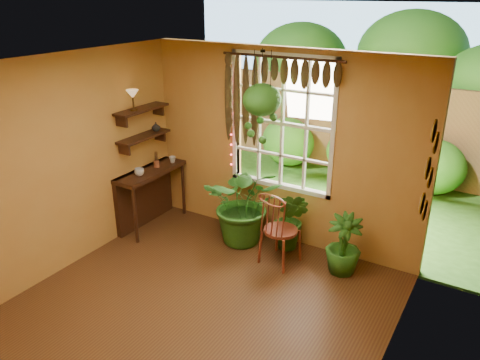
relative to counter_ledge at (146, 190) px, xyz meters
The scene contains 23 objects.
floor 2.55m from the counter_ledge, 39.96° to the right, with size 4.50×4.50×0.00m, color #513217.
ceiling 3.29m from the counter_ledge, 39.96° to the right, with size 4.50×4.50×0.00m, color white.
wall_back 2.17m from the counter_ledge, 18.80° to the left, with size 4.00×4.00×0.00m, color #C08E41.
wall_left 1.79m from the counter_ledge, 93.24° to the right, with size 4.50×4.50×0.00m, color #C08E41.
wall_right 4.30m from the counter_ledge, 22.26° to the right, with size 4.50×4.50×0.00m, color #C08E41.
window 2.33m from the counter_ledge, 19.65° to the left, with size 1.52×0.10×1.86m.
valance_vine 2.57m from the counter_ledge, 17.07° to the left, with size 1.70×0.12×1.10m.
string_lights 1.76m from the counter_ledge, 27.17° to the left, with size 0.03×0.03×1.54m, color #FF2633, non-canonical shape.
wall_plates 4.02m from the counter_ledge, ahead, with size 0.04×0.32×1.10m, color beige, non-canonical shape.
counter_ledge is the anchor object (origin of this frame).
shelf_lower 0.85m from the counter_ledge, ahead, with size 0.25×0.90×0.04m, color #37180F.
shelf_upper 1.25m from the counter_ledge, ahead, with size 0.25×0.90×0.04m, color #37180F.
backyard 5.74m from the counter_ledge, 67.84° to the left, with size 14.00×10.00×12.00m.
windsor_chair 2.25m from the counter_ledge, ahead, with size 0.51×0.53×1.19m.
potted_plant_left 1.59m from the counter_ledge, 10.10° to the left, with size 1.08×0.94×1.20m, color #174E15.
potted_plant_mid 2.26m from the counter_ledge, 10.69° to the left, with size 0.49×0.39×0.88m, color #174E15.
potted_plant_right 3.05m from the counter_ledge, ahead, with size 0.44×0.44×0.79m, color #174E15.
hanging_basket 2.35m from the counter_ledge, ahead, with size 0.48×0.48×1.15m.
cup_a 0.49m from the counter_ledge, 62.88° to the right, with size 0.14×0.14×0.11m, color silver.
cup_b 0.61m from the counter_ledge, 65.86° to the left, with size 0.10×0.10×0.10m, color beige.
brush_jar 0.50m from the counter_ledge, 52.93° to the left, with size 0.08×0.08×0.30m.
shelf_vase 0.97m from the counter_ledge, 81.67° to the left, with size 0.13×0.13×0.13m, color #B2AD99.
tiffany_lamp 1.49m from the counter_ledge, 73.85° to the right, with size 0.17×0.17×0.29m.
Camera 1 is at (2.66, -3.23, 3.36)m, focal length 35.00 mm.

